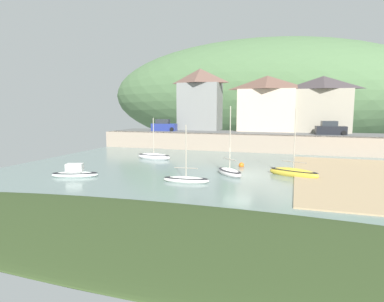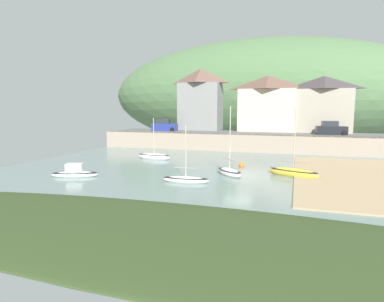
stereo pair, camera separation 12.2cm
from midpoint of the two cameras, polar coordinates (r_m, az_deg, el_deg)
The scene contains 14 objects.
ground at distance 20.80m, azimuth 7.38°, elevation -9.17°, with size 48.00×41.00×0.61m.
quay_seawall at distance 47.17m, azimuth 11.84°, elevation 1.58°, with size 48.00×9.40×2.40m.
hillside_backdrop at distance 84.81m, azimuth 12.70°, elevation 9.60°, with size 80.00×44.00×26.96m.
waterfront_building_left at distance 56.70m, azimuth 1.59°, elevation 9.18°, with size 7.34×4.83×10.48m.
waterfront_building_centre at distance 54.57m, azimuth 13.23°, elevation 8.23°, with size 9.26×5.26×8.96m.
waterfront_building_right at distance 54.49m, azimuth 22.16°, elevation 7.72°, with size 8.68×4.36×8.66m.
rowboat_small_beached at distance 30.77m, azimuth 17.57°, elevation -3.67°, with size 4.66×2.67×6.34m.
dinghy_open_wooden at distance 39.66m, azimuth -6.63°, elevation -0.95°, with size 4.54×1.76×5.19m.
sailboat_tall_mast at distance 31.08m, azimuth -19.87°, elevation -3.68°, with size 4.29×2.64×1.33m.
motorboat_with_cabin at distance 30.05m, azimuth 6.75°, elevation -3.70°, with size 3.20×3.27×6.50m.
sailboat_nearest_shore at distance 27.07m, azimuth -0.97°, elevation -5.03°, with size 3.99×1.38×4.93m.
parked_car_near_slipway at distance 54.18m, azimuth -4.84°, elevation 4.43°, with size 4.22×2.02×1.95m.
parked_car_by_wall at distance 50.16m, azimuth 23.39°, elevation 3.59°, with size 4.25×2.10×1.95m.
mooring_buoy at distance 34.48m, azimuth 8.82°, elevation -2.49°, with size 0.57×0.57×0.57m.
Camera 2 is at (5.05, -29.14, 6.13)m, focal length 30.22 mm.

